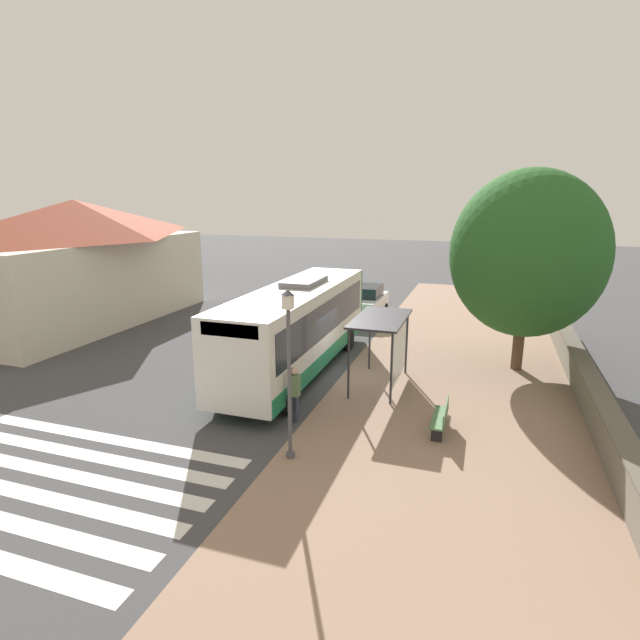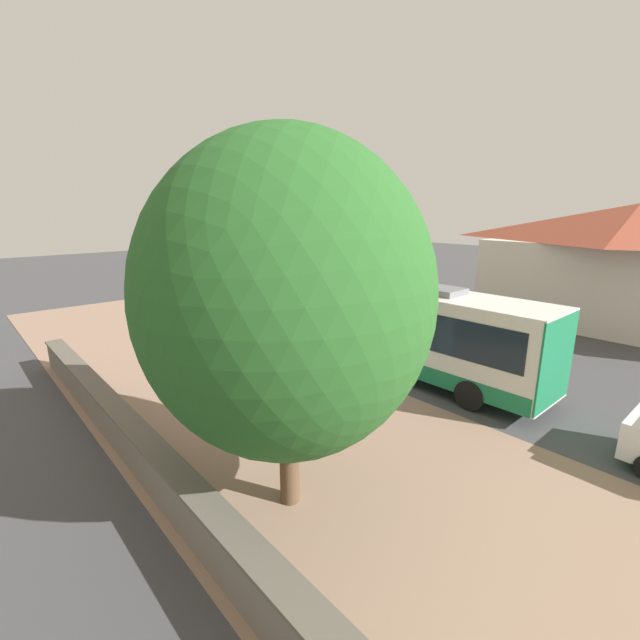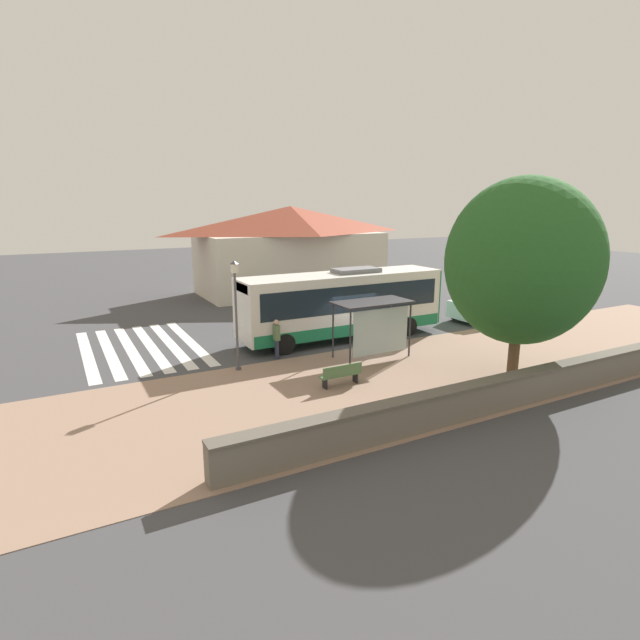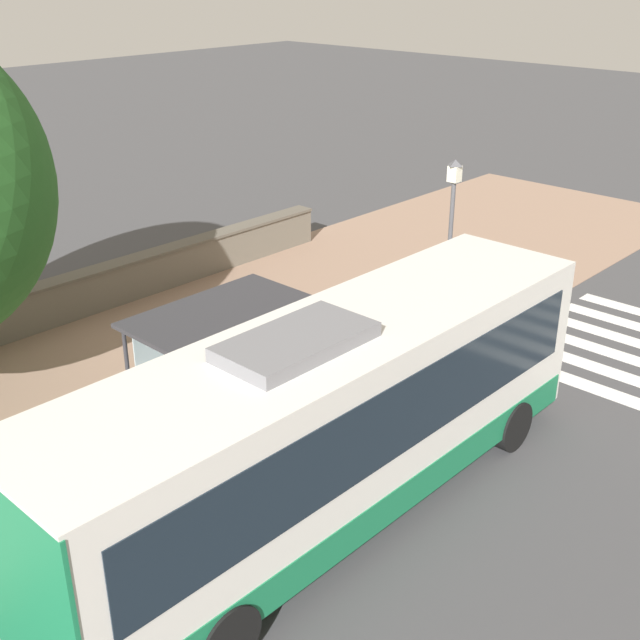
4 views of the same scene
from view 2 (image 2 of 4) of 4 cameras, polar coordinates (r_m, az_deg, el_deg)
The scene contains 11 objects.
ground_plane at distance 16.32m, azimuth 7.52°, elevation -8.42°, with size 120.00×120.00×0.00m, color #424244.
sidewalk_plaza at distance 13.54m, azimuth -5.45°, elevation -13.39°, with size 9.00×44.00×0.02m.
crosswalk_stripes at distance 26.04m, azimuth -0.90°, elevation 0.53°, with size 9.00×5.25×0.01m.
stone_wall at distance 11.68m, azimuth -22.42°, elevation -16.22°, with size 0.60×20.00×1.15m.
background_building at distance 28.09m, azimuth 35.98°, elevation 5.85°, with size 7.02×14.44×6.63m.
bus at distance 17.04m, azimuth 11.98°, elevation -0.96°, with size 2.63×10.80×3.61m.
bus_shelter at distance 14.68m, azimuth 2.08°, elevation -1.99°, with size 1.77×3.46×2.59m.
pedestrian at distance 19.03m, azimuth -1.61°, elevation -1.49°, with size 0.34×0.24×1.81m.
bench at distance 16.26m, azimuth -11.81°, elevation -6.89°, with size 0.40×1.69×0.88m.
street_lamp_near at distance 19.85m, azimuth -7.04°, elevation 3.97°, with size 0.28×0.28×4.60m.
shade_tree at distance 8.48m, azimuth -4.55°, elevation 2.99°, with size 5.83×5.83×7.87m.
Camera 2 is at (-11.46, -9.72, 6.37)m, focal length 24.00 mm.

